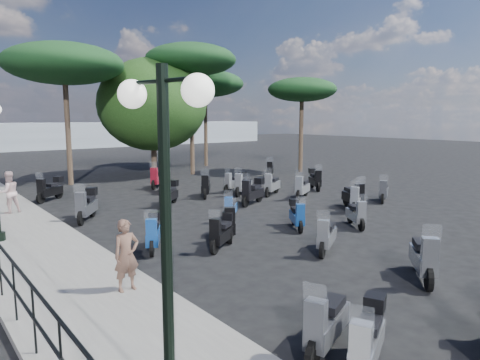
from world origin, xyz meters
TOP-DOWN VIEW (x-y plane):
  - ground at (0.00, 0.00)m, footprint 120.00×120.00m
  - sidewalk at (-6.50, 3.00)m, footprint 3.00×30.00m
  - lamp_post_0 at (-7.25, -6.53)m, footprint 0.46×1.17m
  - woman at (-5.70, -1.95)m, footprint 0.56×0.37m
  - pedestrian_far at (-6.12, 7.60)m, footprint 0.87×0.73m
  - scooter_0 at (-4.14, -5.92)m, footprint 1.62×0.82m
  - scooter_1 at (-4.08, -6.64)m, footprint 1.50×0.87m
  - scooter_2 at (-3.80, 0.59)m, footprint 1.00×1.46m
  - scooter_3 at (-1.43, 0.20)m, footprint 1.09×1.48m
  - scooter_4 at (-4.09, 5.17)m, footprint 1.24×1.58m
  - scooter_5 at (-4.08, 9.92)m, footprint 1.44×1.19m
  - scooter_7 at (-0.17, -2.59)m, footprint 1.47×0.95m
  - scooter_8 at (1.03, -0.31)m, footprint 0.99×1.32m
  - scooter_9 at (-2.20, -0.50)m, footprint 1.39×0.99m
  - scooter_10 at (-0.46, 5.70)m, footprint 1.40×1.17m
  - scooter_11 at (0.94, 8.57)m, footprint 0.91×1.48m
  - scooter_13 at (-0.04, -5.31)m, footprint 1.51×1.27m
  - scooter_14 at (2.76, -1.41)m, footprint 0.97×1.34m
  - scooter_15 at (0.01, 2.02)m, footprint 1.15×1.10m
  - scooter_16 at (1.87, 6.37)m, footprint 1.16×1.47m
  - scooter_17 at (1.35, 10.12)m, footprint 1.41×1.30m
  - scooter_20 at (4.87, 0.11)m, footprint 1.55×0.90m
  - scooter_21 at (5.09, 0.43)m, footprint 1.01×1.63m
  - scooter_22 at (2.48, 3.69)m, footprint 1.70×0.92m
  - scooter_23 at (3.82, 6.64)m, footprint 1.58×0.61m
  - scooter_26 at (7.38, 0.54)m, footprint 1.45×0.94m
  - scooter_27 at (5.14, 3.32)m, footprint 1.59×0.97m
  - scooter_28 at (7.42, 4.57)m, footprint 1.11×1.51m
  - scooter_29 at (8.37, 9.01)m, footprint 1.33×1.30m
  - scooter_30 at (4.60, 4.78)m, footprint 1.59×0.97m
  - scooter_31 at (3.57, 5.70)m, footprint 1.59×0.97m
  - broadleaf_tree at (3.59, 14.83)m, footprint 6.84×6.84m
  - pine_0 at (5.74, 13.64)m, footprint 5.74×5.74m
  - pine_1 at (9.19, 17.18)m, footprint 5.77×5.77m
  - pine_2 at (-1.90, 14.09)m, footprint 6.26×6.26m
  - pine_3 at (12.12, 10.04)m, footprint 4.57×4.57m
  - distant_hills at (0.00, 45.00)m, footprint 70.00×8.00m

SIDE VIEW (x-z plane):
  - ground at x=0.00m, z-range 0.00..0.00m
  - sidewalk at x=-6.50m, z-range 0.00..0.15m
  - scooter_15 at x=0.01m, z-range -0.18..1.01m
  - scooter_14 at x=2.76m, z-range -0.19..1.05m
  - scooter_26 at x=7.38m, z-range -0.20..1.09m
  - scooter_7 at x=-0.17m, z-range -0.20..1.11m
  - scooter_8 at x=1.03m, z-range -0.15..1.06m
  - scooter_20 at x=4.87m, z-range -0.20..1.13m
  - scooter_0 at x=-4.14m, z-range -0.21..1.14m
  - scooter_9 at x=-2.20m, z-range -0.15..1.10m
  - scooter_3 at x=-1.43m, z-range -0.21..1.17m
  - scooter_23 at x=3.82m, z-range -0.16..1.12m
  - scooter_11 at x=0.94m, z-range -0.16..1.12m
  - scooter_1 at x=-4.08m, z-range -0.16..1.12m
  - scooter_27 at x=5.14m, z-range -0.21..1.18m
  - scooter_30 at x=4.60m, z-range -0.21..1.18m
  - scooter_31 at x=3.57m, z-range -0.21..1.18m
  - scooter_29 at x=8.37m, z-range -0.21..1.18m
  - scooter_16 at x=1.87m, z-range -0.21..1.19m
  - scooter_2 at x=-3.80m, z-range -0.16..1.14m
  - scooter_21 at x=5.09m, z-range -0.22..1.21m
  - scooter_17 at x=1.35m, z-range -0.22..1.22m
  - scooter_10 at x=-0.46m, z-range -0.16..1.17m
  - scooter_13 at x=-0.04m, z-range -0.23..1.25m
  - scooter_5 at x=-4.08m, z-range -0.17..1.19m
  - scooter_28 at x=7.42m, z-range -0.17..1.20m
  - scooter_22 at x=2.48m, z-range -0.18..1.25m
  - scooter_4 at x=-4.09m, z-range -0.18..1.29m
  - woman at x=-5.70m, z-range 0.15..1.65m
  - pedestrian_far at x=-6.12m, z-range 0.15..1.73m
  - distant_hills at x=0.00m, z-range 0.00..3.00m
  - lamp_post_0 at x=-7.25m, z-range 0.43..4.47m
  - broadleaf_tree at x=3.59m, z-range 0.79..8.18m
  - pine_3 at x=12.12m, z-range 2.32..8.64m
  - pine_1 at x=9.19m, z-range 2.57..9.76m
  - pine_2 at x=-1.90m, z-range 2.69..10.29m
  - pine_0 at x=5.74m, z-range 3.11..11.41m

